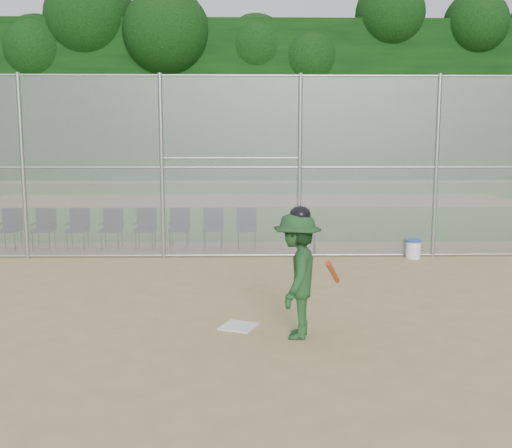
{
  "coord_description": "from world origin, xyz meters",
  "views": [
    {
      "loc": [
        -0.19,
        -7.46,
        2.49
      ],
      "look_at": [
        0.0,
        2.5,
        1.1
      ],
      "focal_mm": 40.0,
      "sensor_mm": 36.0,
      "label": 1
    }
  ],
  "objects_px": {
    "home_plate": "(239,326)",
    "chair_0": "(9,229)",
    "batter_at_plate": "(297,274)",
    "water_cooler": "(413,249)"
  },
  "relations": [
    {
      "from": "home_plate",
      "to": "chair_0",
      "type": "distance_m",
      "value": 8.24
    },
    {
      "from": "home_plate",
      "to": "batter_at_plate",
      "type": "height_order",
      "value": "batter_at_plate"
    },
    {
      "from": "water_cooler",
      "to": "batter_at_plate",
      "type": "bearing_deg",
      "value": -120.7
    },
    {
      "from": "home_plate",
      "to": "chair_0",
      "type": "bearing_deg",
      "value": 132.68
    },
    {
      "from": "batter_at_plate",
      "to": "water_cooler",
      "type": "relative_size",
      "value": 4.12
    },
    {
      "from": "batter_at_plate",
      "to": "chair_0",
      "type": "relative_size",
      "value": 1.8
    },
    {
      "from": "home_plate",
      "to": "chair_0",
      "type": "relative_size",
      "value": 0.46
    },
    {
      "from": "batter_at_plate",
      "to": "water_cooler",
      "type": "distance_m",
      "value": 5.97
    },
    {
      "from": "chair_0",
      "to": "water_cooler",
      "type": "bearing_deg",
      "value": -8.22
    },
    {
      "from": "water_cooler",
      "to": "home_plate",
      "type": "bearing_deg",
      "value": -128.93
    }
  ]
}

